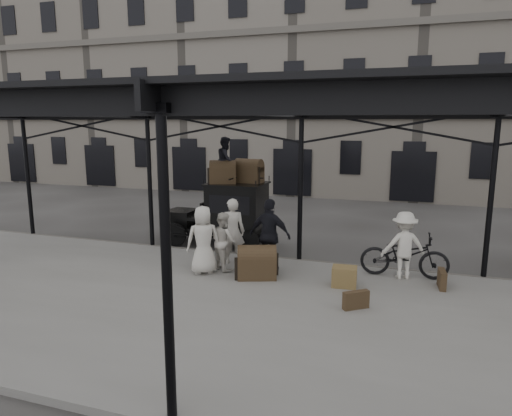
# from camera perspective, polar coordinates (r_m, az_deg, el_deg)

# --- Properties ---
(ground) EXTENTS (120.00, 120.00, 0.00)m
(ground) POSITION_cam_1_polar(r_m,az_deg,el_deg) (11.99, 3.20, -9.72)
(ground) COLOR #383533
(ground) RESTS_ON ground
(platform) EXTENTS (28.00, 8.00, 0.15)m
(platform) POSITION_cam_1_polar(r_m,az_deg,el_deg) (10.18, 0.16, -13.08)
(platform) COLOR slate
(platform) RESTS_ON ground
(canopy) EXTENTS (22.50, 9.00, 4.74)m
(canopy) POSITION_cam_1_polar(r_m,az_deg,el_deg) (9.59, 0.71, 13.19)
(canopy) COLOR black
(canopy) RESTS_ON ground
(building_frontage) EXTENTS (64.00, 8.00, 14.00)m
(building_frontage) POSITION_cam_1_polar(r_m,az_deg,el_deg) (29.13, 13.09, 16.00)
(building_frontage) COLOR slate
(building_frontage) RESTS_ON ground
(taxi) EXTENTS (3.65, 1.55, 2.18)m
(taxi) POSITION_cam_1_polar(r_m,az_deg,el_deg) (15.54, -3.46, -0.35)
(taxi) COLOR black
(taxi) RESTS_ON ground
(porter_left) EXTENTS (0.78, 0.60, 1.91)m
(porter_left) POSITION_cam_1_polar(r_m,az_deg,el_deg) (13.08, -2.93, -2.91)
(porter_left) COLOR beige
(porter_left) RESTS_ON platform
(porter_midleft) EXTENTS (0.99, 0.96, 1.61)m
(porter_midleft) POSITION_cam_1_polar(r_m,az_deg,el_deg) (12.62, -4.08, -4.14)
(porter_midleft) COLOR beige
(porter_midleft) RESTS_ON platform
(porter_centre) EXTENTS (1.08, 0.98, 1.85)m
(porter_centre) POSITION_cam_1_polar(r_m,az_deg,el_deg) (12.33, -6.60, -3.97)
(porter_centre) COLOR beige
(porter_centre) RESTS_ON platform
(porter_official) EXTENTS (1.23, 0.63, 2.01)m
(porter_official) POSITION_cam_1_polar(r_m,az_deg,el_deg) (12.37, 1.75, -3.45)
(porter_official) COLOR black
(porter_official) RESTS_ON platform
(porter_right) EXTENTS (1.29, 0.97, 1.77)m
(porter_right) POSITION_cam_1_polar(r_m,az_deg,el_deg) (12.45, 18.00, -4.46)
(porter_right) COLOR silver
(porter_right) RESTS_ON platform
(bicycle) EXTENTS (2.28, 0.89, 1.18)m
(bicycle) POSITION_cam_1_polar(r_m,az_deg,el_deg) (12.64, 18.06, -5.63)
(bicycle) COLOR black
(bicycle) RESTS_ON platform
(porter_roof) EXTENTS (0.71, 0.84, 1.52)m
(porter_roof) POSITION_cam_1_polar(r_m,az_deg,el_deg) (15.23, -3.77, 6.02)
(porter_roof) COLOR black
(porter_roof) RESTS_ON taxi
(steamer_trunk_roof_near) EXTENTS (0.99, 0.78, 0.63)m
(steamer_trunk_roof_near) POSITION_cam_1_polar(r_m,az_deg,el_deg) (15.15, -4.14, 4.30)
(steamer_trunk_roof_near) COLOR #453820
(steamer_trunk_roof_near) RESTS_ON taxi
(steamer_trunk_roof_far) EXTENTS (0.97, 0.67, 0.66)m
(steamer_trunk_roof_far) POSITION_cam_1_polar(r_m,az_deg,el_deg) (15.30, -0.89, 4.44)
(steamer_trunk_roof_far) COLOR #453820
(steamer_trunk_roof_far) RESTS_ON taxi
(steamer_trunk_platform) EXTENTS (1.15, 0.92, 0.73)m
(steamer_trunk_platform) POSITION_cam_1_polar(r_m,az_deg,el_deg) (12.02, 0.10, -7.05)
(steamer_trunk_platform) COLOR #453820
(steamer_trunk_platform) RESTS_ON platform
(wicker_hamper) EXTENTS (0.63, 0.49, 0.50)m
(wicker_hamper) POSITION_cam_1_polar(r_m,az_deg,el_deg) (11.66, 10.98, -8.42)
(wicker_hamper) COLOR olive
(wicker_hamper) RESTS_ON platform
(suitcase_upright) EXTENTS (0.19, 0.61, 0.45)m
(suitcase_upright) POSITION_cam_1_polar(r_m,az_deg,el_deg) (12.25, 22.22, -8.23)
(suitcase_upright) COLOR #453820
(suitcase_upright) RESTS_ON platform
(suitcase_flat) EXTENTS (0.57, 0.48, 0.40)m
(suitcase_flat) POSITION_cam_1_polar(r_m,az_deg,el_deg) (10.41, 12.38, -11.16)
(suitcase_flat) COLOR #453820
(suitcase_flat) RESTS_ON platform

